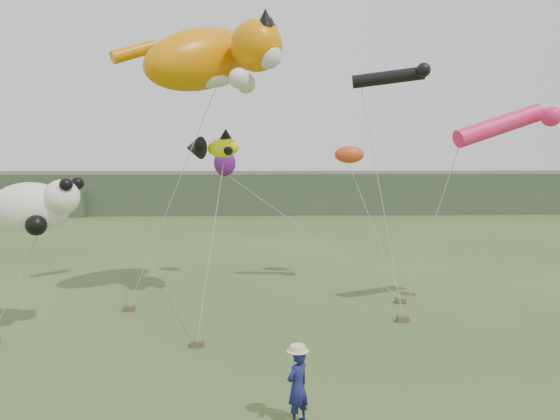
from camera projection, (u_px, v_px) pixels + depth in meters
The scene contains 9 objects.
ground at pixel (296, 387), 13.82m from camera, with size 120.00×120.00×0.00m, color #385123.
headland at pixel (240, 192), 57.95m from camera, with size 90.00×13.00×4.00m.
festival_attendant at pixel (298, 387), 11.84m from camera, with size 0.61×0.40×1.67m, color navy.
sandbag_anchors at pixel (234, 321), 18.99m from camera, with size 14.30×4.99×0.20m.
cat_kite at pixel (214, 57), 20.53m from camera, with size 6.73×5.33×3.48m.
fish_kite at pixel (212, 147), 21.27m from camera, with size 2.48×1.63×1.19m.
tube_kites at pixel (465, 105), 20.33m from camera, with size 6.80×4.26×3.41m.
panda_kite at pixel (35, 207), 17.56m from camera, with size 2.95×1.91×1.84m.
misc_kites at pixel (288, 159), 24.88m from camera, with size 6.86×1.10×1.39m.
Camera 1 is at (-0.88, -13.27, 5.85)m, focal length 35.00 mm.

